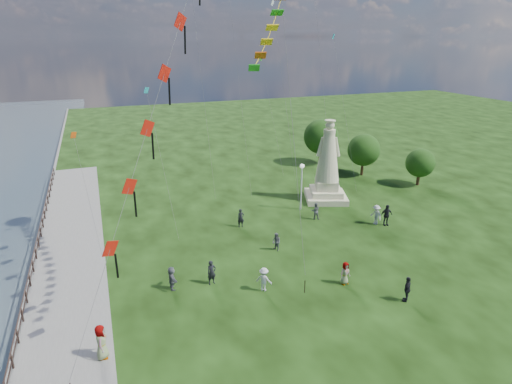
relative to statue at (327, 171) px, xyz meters
name	(u,v)px	position (x,y,z in m)	size (l,w,h in m)	color
waterfront	(48,293)	(-25.49, -8.49, -3.16)	(200.00, 200.00, 1.51)	#303C48
statue	(327,171)	(0.00, 0.00, 0.00)	(5.20, 5.20, 8.20)	#C2BA93
lamppost	(302,177)	(-3.60, -1.48, 0.21)	(0.42, 0.42, 4.58)	silver
tree_row	(350,145)	(7.73, 7.92, 0.17)	(9.94, 15.44, 5.87)	#382314
person_0	(212,272)	(-15.13, -11.29, -2.24)	(0.63, 0.41, 1.72)	black
person_1	(276,242)	(-9.16, -8.42, -2.37)	(0.71, 0.44, 1.46)	#595960
person_2	(264,279)	(-12.15, -13.30, -2.27)	(1.07, 0.55, 1.65)	silver
person_3	(407,289)	(-4.16, -17.58, -2.24)	(1.01, 0.52, 1.72)	black
person_4	(345,273)	(-6.74, -14.47, -2.29)	(0.79, 0.48, 1.61)	#595960
person_5	(172,278)	(-17.75, -10.97, -2.28)	(1.51, 0.65, 1.63)	#595960
person_6	(241,218)	(-10.32, -3.26, -2.26)	(0.61, 0.40, 1.66)	black
person_7	(315,211)	(-3.39, -4.05, -2.31)	(0.76, 0.47, 1.57)	#595960
person_8	(376,215)	(1.10, -6.96, -2.20)	(1.16, 0.60, 1.80)	silver
person_9	(386,215)	(1.80, -7.48, -2.13)	(1.14, 0.58, 1.94)	black
person_10	(102,343)	(-22.30, -16.26, -2.13)	(0.94, 0.58, 1.92)	#595960
red_kite_train	(155,109)	(-18.21, -12.88, 9.09)	(9.31, 9.35, 19.65)	black
small_kites	(242,49)	(-7.06, 5.38, 11.50)	(27.46, 19.07, 28.76)	teal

